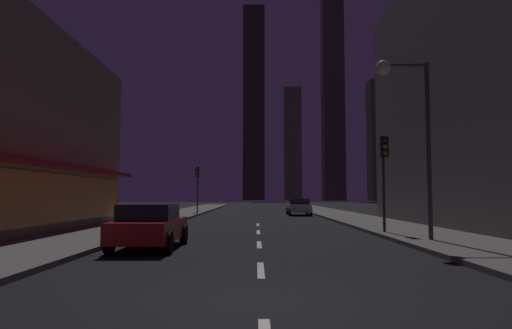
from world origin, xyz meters
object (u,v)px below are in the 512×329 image
at_px(car_parked_near, 148,226).
at_px(traffic_light_far_left, 196,179).
at_px(traffic_light_near_right, 382,162).
at_px(street_lamp_right, 403,105).
at_px(fire_hydrant_far_left, 149,219).
at_px(car_parked_far, 297,207).

height_order(car_parked_near, traffic_light_far_left, traffic_light_far_left).
relative_size(traffic_light_near_right, street_lamp_right, 0.64).
distance_m(fire_hydrant_far_left, traffic_light_near_right, 12.82).
bearing_deg(car_parked_far, traffic_light_near_right, -84.35).
bearing_deg(car_parked_near, traffic_light_near_right, 27.08).
bearing_deg(car_parked_far, car_parked_near, -106.78).
relative_size(car_parked_near, car_parked_far, 1.00).
xyz_separation_m(car_parked_near, fire_hydrant_far_left, (-2.30, 9.83, -0.29)).
xyz_separation_m(traffic_light_near_right, traffic_light_far_left, (-11.00, 21.25, 0.00)).
bearing_deg(traffic_light_near_right, fire_hydrant_far_left, 155.57).
xyz_separation_m(car_parked_near, traffic_light_far_left, (-1.90, 25.91, 2.45)).
xyz_separation_m(fire_hydrant_far_left, street_lamp_right, (11.28, -8.40, 4.61)).
xyz_separation_m(fire_hydrant_far_left, traffic_light_far_left, (0.40, 16.07, 2.74)).
relative_size(car_parked_near, fire_hydrant_far_left, 6.48).
xyz_separation_m(car_parked_far, fire_hydrant_far_left, (-9.50, -14.04, -0.29)).
bearing_deg(car_parked_far, street_lamp_right, -85.46).
bearing_deg(traffic_light_near_right, traffic_light_far_left, 117.37).
bearing_deg(traffic_light_far_left, car_parked_far, -12.60).
height_order(traffic_light_near_right, traffic_light_far_left, same).
height_order(traffic_light_near_right, street_lamp_right, street_lamp_right).
bearing_deg(fire_hydrant_far_left, traffic_light_far_left, 88.57).
bearing_deg(street_lamp_right, traffic_light_near_right, 87.86).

